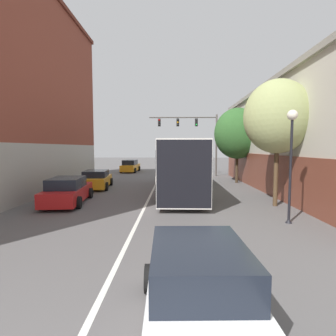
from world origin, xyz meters
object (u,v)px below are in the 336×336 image
parked_car_left_mid (130,166)px  parked_car_left_far (68,191)px  traffic_signal_gantry (194,131)px  street_tree_far (237,134)px  hatchback_foreground (200,293)px  bus (181,164)px  street_lamp (291,148)px  parked_car_left_near (97,180)px  street_tree_near (278,117)px

parked_car_left_mid → parked_car_left_far: parked_car_left_mid is taller
traffic_signal_gantry → street_tree_far: size_ratio=1.14×
hatchback_foreground → traffic_signal_gantry: (1.74, 23.67, 4.12)m
bus → parked_car_left_far: 7.40m
parked_car_left_mid → street_tree_far: (10.68, -9.90, 3.46)m
street_lamp → street_tree_far: (0.83, 12.01, 1.21)m
parked_car_left_near → parked_car_left_far: parked_car_left_far is taller
parked_car_left_near → street_tree_near: size_ratio=0.67×
hatchback_foreground → street_tree_far: bearing=-17.1°
parked_car_left_far → bus: bearing=-62.8°
street_tree_near → street_tree_far: bearing=88.8°
bus → parked_car_left_mid: bus is taller
traffic_signal_gantry → hatchback_foreground: bearing=-94.2°
hatchback_foreground → traffic_signal_gantry: traffic_signal_gantry is taller
street_lamp → traffic_signal_gantry: bearing=97.7°
bus → street_tree_far: street_tree_far is taller
hatchback_foreground → street_tree_far: 19.18m
parked_car_left_mid → street_tree_near: 21.89m
bus → traffic_signal_gantry: size_ratio=1.76×
hatchback_foreground → street_tree_near: bearing=-29.1°
parked_car_left_far → street_tree_near: street_tree_near is taller
hatchback_foreground → street_tree_far: size_ratio=0.65×
parked_car_left_near → street_lamp: street_lamp is taller
hatchback_foreground → parked_car_left_mid: 28.68m
hatchback_foreground → traffic_signal_gantry: bearing=-6.1°
traffic_signal_gantry → parked_car_left_far: bearing=-119.0°
bus → traffic_signal_gantry: (1.69, 10.01, 2.87)m
parked_car_left_near → parked_car_left_far: bearing=174.4°
street_tree_near → traffic_signal_gantry: bearing=101.8°
hatchback_foreground → bus: bearing=-2.2°
hatchback_foreground → parked_car_left_near: size_ratio=0.96×
street_lamp → parked_car_left_near: bearing=139.2°
parked_car_left_near → bus: bearing=-108.3°
hatchback_foreground → street_tree_near: 11.10m
street_lamp → parked_car_left_far: bearing=161.2°
parked_car_left_mid → street_tree_far: street_tree_far is taller
hatchback_foreground → traffic_signal_gantry: 24.09m
parked_car_left_near → parked_car_left_mid: 13.11m
parked_car_left_near → parked_car_left_mid: size_ratio=0.92×
parked_car_left_mid → street_tree_far: size_ratio=0.73×
hatchback_foreground → street_lamp: 7.78m
bus → parked_car_left_near: 6.40m
parked_car_left_far → hatchback_foreground: bearing=-154.3°
parked_car_left_far → traffic_signal_gantry: bearing=-35.3°
hatchback_foreground → parked_car_left_near: 16.18m
hatchback_foreground → parked_car_left_near: (-6.08, 14.99, -0.01)m
parked_car_left_near → street_lamp: 13.66m
parked_car_left_near → street_tree_far: bearing=-79.9°
traffic_signal_gantry → street_tree_far: traffic_signal_gantry is taller
bus → parked_car_left_mid: bearing=22.0°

